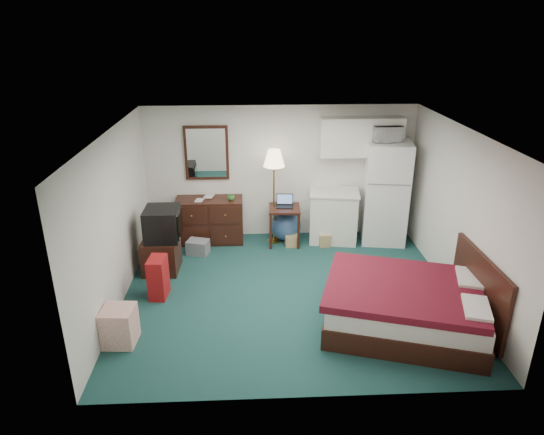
{
  "coord_description": "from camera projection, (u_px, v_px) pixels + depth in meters",
  "views": [
    {
      "loc": [
        -0.58,
        -6.47,
        3.88
      ],
      "look_at": [
        -0.24,
        0.4,
        1.09
      ],
      "focal_mm": 32.0,
      "sensor_mm": 36.0,
      "label": 1
    }
  ],
  "objects": [
    {
      "name": "dresser",
      "position": [
        210.0,
        220.0,
        9.09
      ],
      "size": [
        1.23,
        0.56,
        0.84
      ],
      "primitive_type": null,
      "rotation": [
        0.0,
        0.0,
        -0.0
      ],
      "color": "black",
      "rests_on": "floor"
    },
    {
      "name": "headboard",
      "position": [
        479.0,
        290.0,
        6.46
      ],
      "size": [
        0.06,
        1.56,
        1.0
      ],
      "primitive_type": null,
      "color": "black",
      "rests_on": "walls"
    },
    {
      "name": "tv_stand",
      "position": [
        161.0,
        255.0,
        8.04
      ],
      "size": [
        0.59,
        0.64,
        0.57
      ],
      "primitive_type": null,
      "rotation": [
        0.0,
        0.0,
        -0.03
      ],
      "color": "black",
      "rests_on": "floor"
    },
    {
      "name": "desk",
      "position": [
        284.0,
        225.0,
        9.01
      ],
      "size": [
        0.59,
        0.59,
        0.72
      ],
      "primitive_type": null,
      "rotation": [
        0.0,
        0.0,
        -0.05
      ],
      "color": "black",
      "rests_on": "floor"
    },
    {
      "name": "retail_box",
      "position": [
        119.0,
        326.0,
        6.22
      ],
      "size": [
        0.43,
        0.43,
        0.5
      ],
      "primitive_type": null,
      "rotation": [
        0.0,
        0.0,
        -0.07
      ],
      "color": "white",
      "rests_on": "floor"
    },
    {
      "name": "walls",
      "position": [
        290.0,
        217.0,
        7.0
      ],
      "size": [
        5.01,
        4.51,
        2.5
      ],
      "color": "silver",
      "rests_on": "floor"
    },
    {
      "name": "cardboard_box_b",
      "position": [
        324.0,
        239.0,
        9.0
      ],
      "size": [
        0.23,
        0.26,
        0.24
      ],
      "primitive_type": null,
      "rotation": [
        0.0,
        0.0,
        0.09
      ],
      "color": "tan",
      "rests_on": "floor"
    },
    {
      "name": "floor_lamp",
      "position": [
        274.0,
        197.0,
        8.87
      ],
      "size": [
        0.49,
        0.49,
        1.78
      ],
      "primitive_type": null,
      "rotation": [
        0.0,
        0.0,
        -0.33
      ],
      "color": "#B3913E",
      "rests_on": "floor"
    },
    {
      "name": "laptop",
      "position": [
        285.0,
        202.0,
        8.85
      ],
      "size": [
        0.33,
        0.27,
        0.21
      ],
      "primitive_type": null,
      "rotation": [
        0.0,
        0.0,
        -0.08
      ],
      "color": "black",
      "rests_on": "desk"
    },
    {
      "name": "mirror",
      "position": [
        207.0,
        153.0,
        8.84
      ],
      "size": [
        0.8,
        0.06,
        1.0
      ],
      "primitive_type": null,
      "color": "white",
      "rests_on": "walls"
    },
    {
      "name": "exercise_ball",
      "position": [
        286.0,
        226.0,
        9.18
      ],
      "size": [
        0.7,
        0.7,
        0.57
      ],
      "primitive_type": "sphere",
      "rotation": [
        0.0,
        0.0,
        -0.26
      ],
      "color": "#345486",
      "rests_on": "floor"
    },
    {
      "name": "ceiling",
      "position": [
        291.0,
        132.0,
        6.53
      ],
      "size": [
        5.0,
        4.5,
        0.01
      ],
      "primitive_type": "cube",
      "color": "silver",
      "rests_on": "walls"
    },
    {
      "name": "fridge",
      "position": [
        385.0,
        192.0,
        8.94
      ],
      "size": [
        0.89,
        0.89,
        1.9
      ],
      "primitive_type": null,
      "rotation": [
        0.0,
        0.0,
        -0.16
      ],
      "color": "white",
      "rests_on": "floor"
    },
    {
      "name": "crt_tv",
      "position": [
        162.0,
        224.0,
        7.87
      ],
      "size": [
        0.57,
        0.61,
        0.52
      ],
      "primitive_type": null,
      "rotation": [
        0.0,
        0.0,
        -0.0
      ],
      "color": "black",
      "rests_on": "tv_stand"
    },
    {
      "name": "floor",
      "position": [
        289.0,
        292.0,
        7.47
      ],
      "size": [
        5.0,
        4.5,
        0.01
      ],
      "primitive_type": "cube",
      "color": "#1A3E3B",
      "rests_on": "ground"
    },
    {
      "name": "mug",
      "position": [
        231.0,
        197.0,
        8.85
      ],
      "size": [
        0.14,
        0.12,
        0.12
      ],
      "primitive_type": "imported",
      "rotation": [
        0.0,
        0.0,
        -0.16
      ],
      "color": "#3B8338",
      "rests_on": "dresser"
    },
    {
      "name": "upper_cabinets",
      "position": [
        361.0,
        137.0,
        8.72
      ],
      "size": [
        1.5,
        0.35,
        0.7
      ],
      "primitive_type": null,
      "color": "white",
      "rests_on": "walls"
    },
    {
      "name": "file_bin",
      "position": [
        198.0,
        247.0,
        8.67
      ],
      "size": [
        0.43,
        0.37,
        0.26
      ],
      "primitive_type": null,
      "rotation": [
        0.0,
        0.0,
        -0.28
      ],
      "color": "gray",
      "rests_on": "floor"
    },
    {
      "name": "book_b",
      "position": [
        204.0,
        191.0,
        9.0
      ],
      "size": [
        0.17,
        0.06,
        0.23
      ],
      "primitive_type": "imported",
      "rotation": [
        0.0,
        0.0,
        -0.24
      ],
      "color": "tan",
      "rests_on": "dresser"
    },
    {
      "name": "kitchen_counter",
      "position": [
        333.0,
        217.0,
        9.11
      ],
      "size": [
        0.95,
        0.77,
        0.94
      ],
      "primitive_type": null,
      "rotation": [
        0.0,
        0.0,
        -0.15
      ],
      "color": "white",
      "rests_on": "floor"
    },
    {
      "name": "microwave",
      "position": [
        386.0,
        132.0,
        8.55
      ],
      "size": [
        0.55,
        0.36,
        0.35
      ],
      "primitive_type": "imported",
      "rotation": [
        0.0,
        0.0,
        0.15
      ],
      "color": "white",
      "rests_on": "fridge"
    },
    {
      "name": "cardboard_box_a",
      "position": [
        292.0,
        240.0,
        8.99
      ],
      "size": [
        0.25,
        0.21,
        0.21
      ],
      "primitive_type": null,
      "rotation": [
        0.0,
        0.0,
        0.02
      ],
      "color": "tan",
      "rests_on": "floor"
    },
    {
      "name": "book_a",
      "position": [
        195.0,
        196.0,
        8.81
      ],
      "size": [
        0.14,
        0.04,
        0.2
      ],
      "primitive_type": "imported",
      "rotation": [
        0.0,
        0.0,
        -0.18
      ],
      "color": "tan",
      "rests_on": "dresser"
    },
    {
      "name": "bed",
      "position": [
        405.0,
        307.0,
        6.5
      ],
      "size": [
        2.39,
        2.09,
        0.65
      ],
      "primitive_type": null,
      "rotation": [
        0.0,
        0.0,
        -0.3
      ],
      "color": "#42121D",
      "rests_on": "floor"
    },
    {
      "name": "suitcase",
      "position": [
        158.0,
        277.0,
        7.26
      ],
      "size": [
        0.28,
        0.41,
        0.63
      ],
      "primitive_type": null,
      "rotation": [
        0.0,
        0.0,
        -0.08
      ],
      "color": "maroon",
      "rests_on": "floor"
    }
  ]
}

